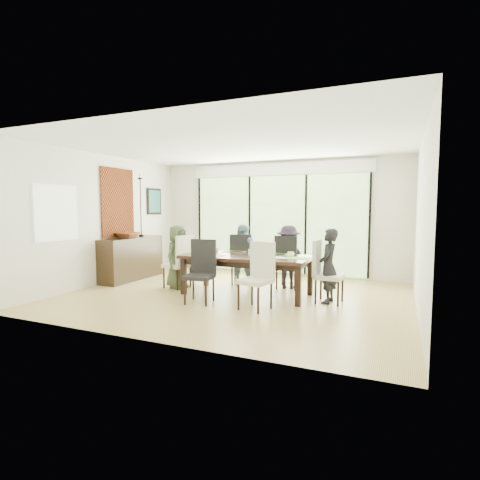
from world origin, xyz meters
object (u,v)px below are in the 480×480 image
at_px(chair_far_right, 289,261).
at_px(person_far_left, 242,254).
at_px(vase, 250,252).
at_px(person_far_right, 288,257).
at_px(person_left_end, 178,257).
at_px(sideboard, 132,258).
at_px(chair_far_left, 242,259).
at_px(chair_near_left, 199,272).
at_px(cup_b, 252,254).
at_px(cup_c, 291,254).
at_px(bowl, 128,235).
at_px(chair_near_right, 255,276).
at_px(chair_right_end, 330,271).
at_px(chair_left_end, 177,261).
at_px(cup_a, 216,250).
at_px(person_right_end, 328,266).
at_px(table_top, 247,257).
at_px(laptop, 203,253).

relative_size(chair_far_right, person_far_left, 0.85).
bearing_deg(vase, person_far_right, 57.34).
relative_size(person_left_end, sideboard, 0.75).
bearing_deg(chair_far_left, sideboard, -3.38).
height_order(chair_far_left, chair_near_left, same).
bearing_deg(cup_b, person_far_right, 66.73).
relative_size(chair_far_right, cup_c, 8.87).
bearing_deg(bowl, cup_b, -6.66).
bearing_deg(cup_c, chair_near_right, -107.19).
xyz_separation_m(chair_right_end, chair_far_right, (-0.95, 0.85, 0.00)).
relative_size(chair_left_end, chair_far_left, 1.00).
distance_m(cup_a, bowl, 2.23).
bearing_deg(cup_c, chair_far_left, 149.04).
bearing_deg(sideboard, person_left_end, -14.00).
bearing_deg(cup_c, person_left_end, -177.49).
bearing_deg(person_right_end, chair_near_right, -46.86).
height_order(table_top, chair_far_right, chair_far_right).
distance_m(person_left_end, cup_a, 0.81).
bearing_deg(chair_far_right, sideboard, 8.72).
bearing_deg(chair_near_left, laptop, 106.14).
relative_size(person_left_end, cup_c, 10.40).
relative_size(chair_left_end, chair_near_left, 1.00).
relative_size(person_right_end, person_far_left, 1.00).
xyz_separation_m(table_top, person_far_left, (-0.45, 0.83, -0.07)).
height_order(person_far_left, person_far_right, same).
bearing_deg(vase, chair_far_right, 57.99).
relative_size(cup_a, cup_c, 1.00).
height_order(person_right_end, cup_b, person_right_end).
distance_m(person_right_end, cup_b, 1.34).
xyz_separation_m(chair_right_end, person_left_end, (-2.98, 0.00, 0.09)).
xyz_separation_m(chair_near_left, chair_near_right, (1.00, 0.00, 0.00)).
bearing_deg(table_top, bowl, 174.94).
bearing_deg(bowl, person_far_right, 9.37).
distance_m(chair_far_left, cup_a, 0.78).
xyz_separation_m(chair_far_left, chair_near_right, (0.95, -1.72, 0.00)).
bearing_deg(bowl, person_left_end, -10.19).
height_order(cup_b, bowl, bowl).
distance_m(person_right_end, laptop, 2.33).
relative_size(chair_left_end, bowl, 2.16).
height_order(chair_far_left, chair_near_right, same).
height_order(table_top, chair_left_end, chair_left_end).
distance_m(chair_near_left, vase, 1.10).
distance_m(chair_far_right, person_left_end, 2.20).
bearing_deg(person_right_end, person_far_left, -111.73).
distance_m(person_far_left, cup_a, 0.74).
bearing_deg(laptop, table_top, -32.16).
height_order(table_top, person_left_end, person_left_end).
bearing_deg(vase, person_right_end, -2.00).
relative_size(laptop, cup_c, 2.66).
xyz_separation_m(chair_far_left, sideboard, (-2.47, -0.49, -0.07)).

